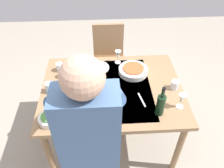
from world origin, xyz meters
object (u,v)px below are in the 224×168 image
wine_bottle (161,104)px  wine_glass_left (118,55)px  person_server (91,148)px  side_bowl_salad (49,119)px  chair_near (109,54)px  water_cup_far_right (60,67)px  water_cup_near_right (64,73)px  water_cup_near_left (175,85)px  water_cup_far_left (49,88)px  dinner_plate_near (89,106)px  dinner_plate_far (98,68)px  wine_glass_right (182,99)px  serving_bowl_pasta (133,70)px  dining_table (112,93)px

wine_bottle → wine_glass_left: bearing=-68.4°
person_server → side_bowl_salad: person_server is taller
chair_near → wine_bottle: wine_bottle is taller
person_server → wine_bottle: size_ratio=5.71×
wine_glass_left → water_cup_far_right: wine_glass_left is taller
wine_glass_left → water_cup_far_right: size_ratio=1.71×
person_server → wine_glass_left: person_server is taller
wine_glass_left → water_cup_far_right: 0.63m
water_cup_near_right → water_cup_far_right: bearing=-61.7°
water_cup_near_left → water_cup_far_right: (1.12, -0.34, -0.00)m
water_cup_far_left → water_cup_far_right: 0.33m
water_cup_far_left → water_cup_near_right: bearing=-120.5°
dinner_plate_near → water_cup_far_left: bearing=-29.0°
wine_glass_left → dinner_plate_far: wine_glass_left is taller
chair_near → wine_glass_right: 1.36m
chair_near → serving_bowl_pasta: size_ratio=3.03×
serving_bowl_pasta → side_bowl_salad: size_ratio=1.67×
person_server → dinner_plate_far: (-0.06, -1.10, -0.20)m
dining_table → person_server: bearing=76.7°
person_server → dinner_plate_near: (0.03, -0.55, -0.20)m
water_cup_near_right → dinner_plate_near: water_cup_near_right is taller
person_server → water_cup_near_right: (0.28, -0.97, -0.15)m
dining_table → dinner_plate_far: bearing=-68.1°
wine_glass_right → side_bowl_salad: size_ratio=0.84×
serving_bowl_pasta → dinner_plate_near: serving_bowl_pasta is taller
water_cup_far_left → serving_bowl_pasta: size_ratio=0.35×
wine_glass_left → water_cup_far_left: 0.80m
dining_table → wine_glass_right: 0.67m
person_server → wine_glass_left: 1.22m
wine_bottle → water_cup_near_left: size_ratio=3.34×
water_cup_far_left → side_bowl_salad: 0.36m
dining_table → side_bowl_salad: 0.67m
water_cup_near_right → water_cup_far_left: (0.12, 0.21, 0.00)m
chair_near → water_cup_far_right: size_ratio=10.31×
wine_bottle → water_cup_near_left: 0.38m
wine_glass_left → wine_bottle: bearing=111.6°
water_cup_near_left → water_cup_far_right: size_ratio=1.00×
water_cup_near_left → dinner_plate_near: size_ratio=0.38×
person_server → dinner_plate_far: person_server is taller
chair_near → water_cup_near_left: bearing=121.9°
wine_glass_right → dinner_plate_far: wine_glass_right is taller
chair_near → wine_bottle: bearing=106.8°
person_server → water_cup_near_left: size_ratio=19.09×
serving_bowl_pasta → dining_table: bearing=43.0°
person_server → dinner_plate_near: size_ratio=7.34×
wine_bottle → wine_glass_left: (0.30, -0.75, -0.01)m
wine_glass_left → water_cup_near_left: (-0.51, 0.45, -0.06)m
dining_table → chair_near: 0.91m
serving_bowl_pasta → person_server: bearing=67.3°
wine_glass_left → wine_glass_right: bearing=125.7°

